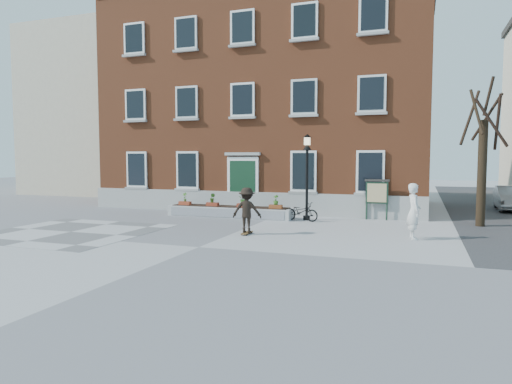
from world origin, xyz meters
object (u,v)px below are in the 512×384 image
at_px(lamp_post, 307,165).
at_px(notice_board, 377,193).
at_px(parked_car, 511,198).
at_px(bystander, 414,211).
at_px(bicycle, 301,212).
at_px(skateboarder, 247,210).

distance_m(lamp_post, notice_board, 3.46).
bearing_deg(lamp_post, parked_car, 38.07).
relative_size(parked_car, lamp_post, 1.02).
distance_m(parked_car, bystander, 12.05).
bearing_deg(bicycle, parked_car, -41.89).
xyz_separation_m(bystander, skateboarder, (-5.86, -1.04, -0.07)).
bearing_deg(skateboarder, bicycle, 76.50).
bearing_deg(lamp_post, bystander, -37.33).
xyz_separation_m(bicycle, lamp_post, (0.16, 0.42, 2.11)).
bearing_deg(bystander, notice_board, 4.86).
distance_m(notice_board, skateboarder, 7.11).
height_order(lamp_post, notice_board, lamp_post).
relative_size(bicycle, bystander, 0.83).
xyz_separation_m(parked_car, notice_board, (-6.50, -6.34, 0.60)).
distance_m(parked_car, lamp_post, 12.24).
bearing_deg(notice_board, bystander, -70.40).
height_order(parked_car, bystander, bystander).
bearing_deg(bystander, bicycle, 42.22).
height_order(parked_car, lamp_post, lamp_post).
height_order(bicycle, parked_car, parked_car).
bearing_deg(lamp_post, bicycle, -111.13).
xyz_separation_m(bystander, notice_board, (-1.67, 4.69, 0.28)).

